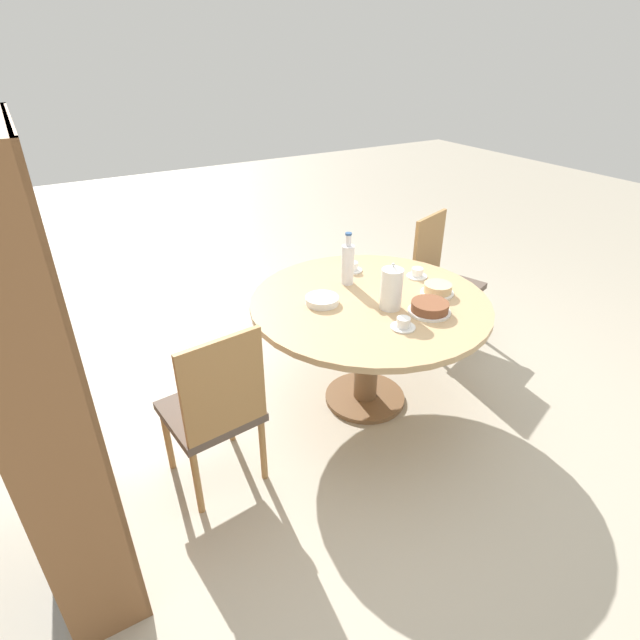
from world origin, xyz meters
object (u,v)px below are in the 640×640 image
object	(u,v)px
cake_main	(430,308)
cake_second	(438,289)
coffee_pot	(392,288)
chair_b	(215,408)
water_bottle	(348,263)
cup_c	(352,267)
chair_a	(441,277)
bookshelf	(52,392)
cup_b	(417,273)
cup_a	(403,324)

from	to	relation	value
cake_main	cake_second	bearing A→B (deg)	-52.03
coffee_pot	cake_main	size ratio (longest dim) A/B	1.15
chair_b	cake_second	world-z (taller)	chair_b
water_bottle	cake_main	bearing A→B (deg)	-161.82
cake_second	cup_c	distance (m)	0.58
chair_a	chair_b	size ratio (longest dim) A/B	1.00
bookshelf	cake_second	distance (m)	2.04
cake_second	cup_b	xyz separation A→B (m)	(0.25, -0.05, -0.01)
coffee_pot	cake_second	distance (m)	0.36
cup_b	coffee_pot	bearing A→B (deg)	121.52
water_bottle	cup_c	world-z (taller)	water_bottle
chair_b	bookshelf	xyz separation A→B (m)	(-0.11, 0.62, 0.41)
bookshelf	cake_second	bearing A→B (deg)	94.21
chair_b	cup_b	xyz separation A→B (m)	(0.29, -1.46, 0.26)
chair_b	cup_c	world-z (taller)	chair_b
chair_a	water_bottle	distance (m)	1.02
coffee_pot	cake_main	xyz separation A→B (m)	(-0.15, -0.15, -0.09)
chair_b	cup_b	distance (m)	1.51
bookshelf	cake_second	xyz separation A→B (m)	(0.15, -2.03, -0.14)
chair_b	bookshelf	distance (m)	0.75
chair_b	bookshelf	bearing A→B (deg)	3.47
coffee_pot	cake_main	world-z (taller)	coffee_pot
chair_b	water_bottle	size ratio (longest dim) A/B	2.87
chair_a	cup_a	size ratio (longest dim) A/B	7.12
chair_b	cup_a	distance (m)	1.03
bookshelf	water_bottle	world-z (taller)	bookshelf
bookshelf	cup_b	distance (m)	2.12
cake_main	cake_second	size ratio (longest dim) A/B	1.22
water_bottle	bookshelf	bearing A→B (deg)	108.09
chair_b	coffee_pot	xyz separation A→B (m)	(0.04, -1.06, 0.36)
cake_second	cup_a	size ratio (longest dim) A/B	1.48
chair_a	chair_b	xyz separation A→B (m)	(-0.59, 1.97, 0.00)
bookshelf	cup_a	xyz separation A→B (m)	(-0.06, -1.60, -0.15)
chair_a	water_bottle	bearing A→B (deg)	169.87
water_bottle	cup_b	bearing A→B (deg)	-108.73
coffee_pot	cup_b	world-z (taller)	coffee_pot
chair_a	cup_b	xyz separation A→B (m)	(-0.30, 0.52, 0.26)
coffee_pot	cup_c	xyz separation A→B (m)	(0.53, -0.10, -0.10)
coffee_pot	cup_a	xyz separation A→B (m)	(-0.21, 0.08, -0.10)
coffee_pot	chair_a	bearing A→B (deg)	-59.23
bookshelf	coffee_pot	xyz separation A→B (m)	(0.15, -1.68, -0.05)
bookshelf	cup_a	size ratio (longest dim) A/B	14.06
chair_b	cake_second	distance (m)	1.43
chair_b	cup_a	size ratio (longest dim) A/B	7.12
chair_a	cup_a	distance (m)	1.28
bookshelf	cake_main	xyz separation A→B (m)	(-0.00, -1.83, -0.14)
bookshelf	cup_b	xyz separation A→B (m)	(0.39, -2.08, -0.15)
chair_b	cake_main	size ratio (longest dim) A/B	3.96
water_bottle	cake_second	world-z (taller)	water_bottle
bookshelf	cup_b	bearing A→B (deg)	100.75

